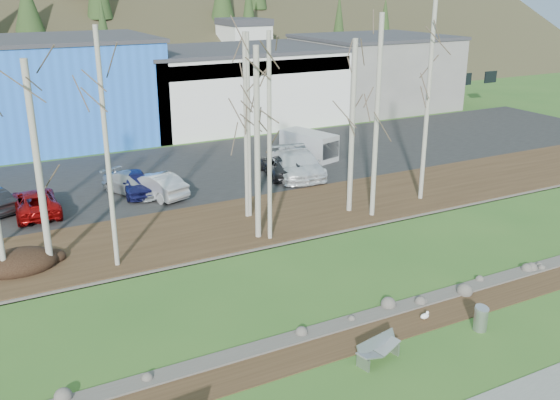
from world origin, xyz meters
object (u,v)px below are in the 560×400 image
car_7 (302,164)px  car_3 (133,184)px  car_8 (291,165)px  car_2 (35,202)px  car_6 (281,165)px  car_4 (136,183)px  seagull (425,316)px  car_5 (156,185)px  litter_bin (481,319)px  bench_damaged (378,349)px  van_white (311,145)px

car_7 → car_3: bearing=-173.6°
car_7 → car_8: (-0.80, 0.00, 0.00)m
car_2 → car_3: size_ratio=1.10×
car_3 → car_7: bearing=-31.5°
car_6 → car_2: bearing=12.0°
car_3 → car_4: car_4 is taller
seagull → car_5: (-4.73, 18.76, 0.70)m
litter_bin → car_6: (2.65, 20.71, 0.38)m
seagull → car_3: bearing=92.7°
car_6 → car_8: (0.42, -0.63, 0.11)m
car_5 → car_8: size_ratio=0.83×
seagull → car_4: bearing=92.4°
litter_bin → car_8: bearing=81.3°
bench_damaged → car_5: size_ratio=0.42×
bench_damaged → seagull: size_ratio=4.09×
car_3 → car_2: bearing=164.1°
car_8 → van_white: size_ratio=1.16×
bench_damaged → car_4: car_4 is taller
seagull → car_2: 22.26m
litter_bin → car_5: (-6.07, 20.28, 0.44)m
car_5 → car_7: (9.94, -0.20, 0.04)m
car_8 → seagull: bearing=-90.0°
car_5 → bench_damaged: bearing=75.2°
car_3 → van_white: bearing=-15.9°
car_6 → van_white: size_ratio=1.04×
car_3 → van_white: van_white is taller
seagull → car_7: 19.29m
van_white → car_2: bearing=172.4°
van_white → seagull: bearing=-126.1°
seagull → van_white: van_white is taller
car_8 → car_7: bearing=13.4°
litter_bin → car_7: 20.46m
car_3 → car_5: bearing=-71.0°
bench_damaged → car_3: 21.38m
car_3 → van_white: 13.89m
litter_bin → car_3: 22.59m
bench_damaged → car_2: size_ratio=0.38×
litter_bin → car_3: (-7.15, 21.42, 0.35)m
car_5 → car_8: car_8 is taller
seagull → car_3: (-5.81, 19.90, 0.61)m
litter_bin → seagull: litter_bin is taller
car_2 → car_6: car_2 is taller
car_2 → car_3: car_2 is taller
bench_damaged → car_4: bearing=84.9°
car_5 → van_white: bearing=175.3°
bench_damaged → car_2: car_2 is taller
car_3 → litter_bin: bearing=-96.2°
seagull → car_8: (4.41, 18.56, 0.74)m
car_6 → car_4: bearing=7.6°
car_4 → car_8: bearing=-3.2°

